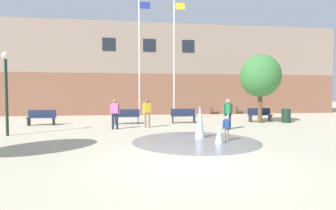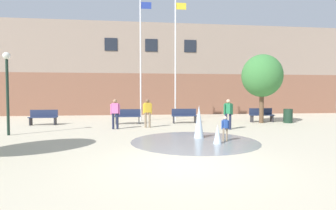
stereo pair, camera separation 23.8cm
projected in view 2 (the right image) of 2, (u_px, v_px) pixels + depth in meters
ground_plane at (186, 164)px, 6.99m from camera, size 100.00×100.00×0.00m
library_building at (150, 72)px, 26.20m from camera, size 36.00×6.05×8.19m
splash_fountain at (199, 130)px, 10.76m from camera, size 5.02×5.02×1.39m
park_bench_far_left at (43, 117)px, 15.73m from camera, size 1.60×0.44×0.91m
park_bench_left_of_flagpoles at (128, 116)px, 16.31m from camera, size 1.60×0.44×0.91m
park_bench_center at (184, 116)px, 16.78m from camera, size 1.60×0.44×0.91m
park_bench_under_right_flagpole at (261, 115)px, 17.41m from camera, size 1.60×0.44×0.91m
teen_by_trashcan at (148, 111)px, 14.50m from camera, size 0.50×0.28×1.59m
adult_near_bench at (115, 112)px, 13.84m from camera, size 0.50×0.24×1.59m
child_running at (225, 127)px, 10.33m from camera, size 0.31×0.22×0.99m
adult_watching at (228, 112)px, 13.67m from camera, size 0.50×0.39×1.59m
flagpole_left at (141, 55)px, 17.90m from camera, size 0.80×0.10×8.51m
flagpole_right at (176, 56)px, 18.19m from camera, size 0.80×0.10×8.56m
lamp_post_left_lane at (7, 81)px, 11.72m from camera, size 0.32×0.32×3.73m
trash_can at (288, 116)px, 16.86m from camera, size 0.56×0.56×0.90m
street_tree_near_building at (262, 76)px, 16.70m from camera, size 2.55×2.55×4.39m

